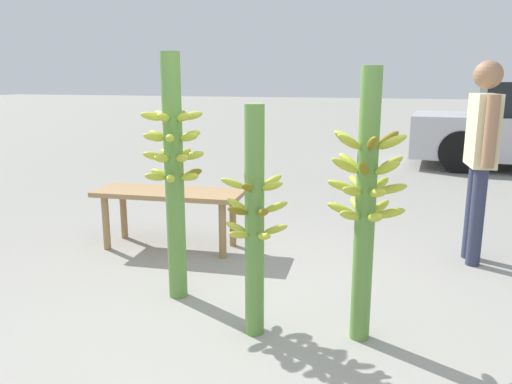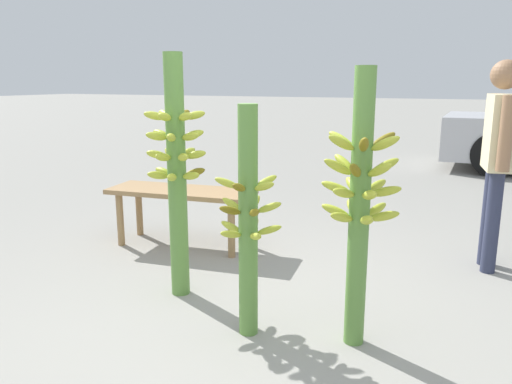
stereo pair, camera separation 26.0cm
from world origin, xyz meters
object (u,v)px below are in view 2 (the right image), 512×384
at_px(banana_stalk_left, 177,170).
at_px(vendor_person, 498,147).
at_px(banana_stalk_center, 248,221).
at_px(banana_stalk_right, 360,201).
at_px(market_bench, 181,198).

distance_m(banana_stalk_left, vendor_person, 2.35).
bearing_deg(banana_stalk_center, vendor_person, 52.84).
height_order(banana_stalk_center, vendor_person, vendor_person).
relative_size(banana_stalk_center, banana_stalk_right, 0.87).
bearing_deg(market_bench, banana_stalk_center, -51.52).
bearing_deg(banana_stalk_right, vendor_person, 65.88).
bearing_deg(vendor_person, market_bench, 93.60).
xyz_separation_m(banana_stalk_left, market_bench, (-0.53, 0.88, -0.43)).
bearing_deg(banana_stalk_center, banana_stalk_right, 13.48).
distance_m(banana_stalk_center, banana_stalk_right, 0.61).
height_order(banana_stalk_center, banana_stalk_right, banana_stalk_right).
distance_m(banana_stalk_left, market_bench, 1.11).
relative_size(banana_stalk_left, market_bench, 1.22).
relative_size(banana_stalk_right, market_bench, 1.15).
bearing_deg(market_bench, banana_stalk_left, -65.21).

